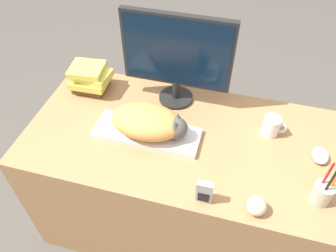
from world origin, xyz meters
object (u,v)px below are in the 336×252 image
Objects in this scene: phone at (204,192)px; book_stack at (90,78)px; monitor at (177,55)px; computer_mouse at (320,155)px; pen_cup at (323,192)px; coffee_mug at (272,126)px; baseball at (256,206)px; cat at (150,122)px; keyboard at (147,133)px.

book_stack reaches higher than phone.
monitor is 5.55× the size of computer_mouse.
pen_cup is at bearing -19.15° from book_stack.
baseball is at bearing -94.31° from coffee_mug.
phone is (-0.19, -0.00, 0.02)m from baseball.
monitor reaches higher than phone.
baseball is 0.68× the size of phone.
phone is at bearing -142.96° from computer_mouse.
monitor is (0.05, 0.26, 0.17)m from cat.
phone reaches higher than keyboard.
coffee_mug is (0.46, -0.11, -0.21)m from monitor.
computer_mouse is 1.10m from book_stack.
computer_mouse is at bearing 37.04° from phone.
book_stack is (-1.07, 0.37, 0.02)m from pen_cup.
monitor is 0.47m from book_stack.
book_stack is at bearing 171.16° from computer_mouse.
baseball is at bearing -27.45° from keyboard.
book_stack reaches higher than keyboard.
cat reaches higher than phone.
baseball is (-0.23, -0.31, 0.01)m from computer_mouse.
keyboard is 4.41× the size of phone.
computer_mouse is at bearing -17.20° from monitor.
cat is 0.54m from baseball.
computer_mouse is (0.71, 0.06, -0.06)m from cat.
cat is 3.14× the size of coffee_mug.
computer_mouse is at bearing 4.88° from cat.
pen_cup reaches higher than coffee_mug.
monitor is 4.66× the size of coffee_mug.
book_stack reaches higher than baseball.
computer_mouse is (0.72, 0.06, 0.01)m from keyboard.
coffee_mug is 0.47× the size of pen_cup.
keyboard is 0.36m from monitor.
keyboard is at bearing 139.38° from phone.
computer_mouse is 0.21m from pen_cup.
pen_cup is at bearing 15.44° from phone.
baseball is (0.49, -0.25, 0.02)m from keyboard.
phone is 0.82m from book_stack.
phone reaches higher than coffee_mug.
keyboard is 2.03× the size of pen_cup.
cat is 3.17× the size of phone.
cat is at bearing -31.06° from book_stack.
phone is at bearing -117.95° from coffee_mug.
monitor is at bearing 129.42° from baseball.
computer_mouse is 0.53m from phone.
baseball is at bearing -28.19° from cat.
phone is at bearing -164.56° from pen_cup.
computer_mouse is at bearing 86.83° from pen_cup.
coffee_mug is 0.41m from baseball.
book_stack is at bearing 150.51° from baseball.
keyboard is 0.94× the size of monitor.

